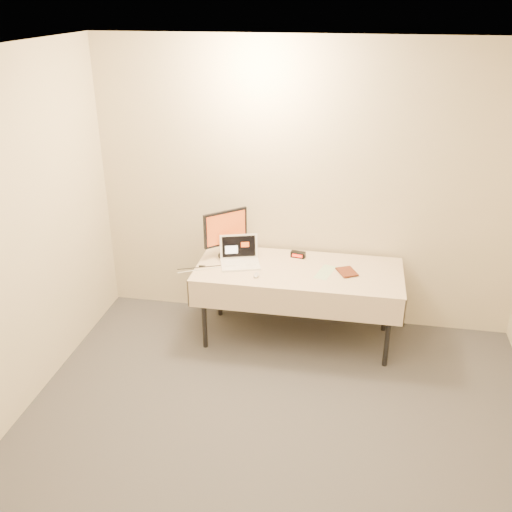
% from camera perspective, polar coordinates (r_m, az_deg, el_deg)
% --- Properties ---
extents(ground, '(5.00, 5.00, 0.00)m').
position_cam_1_polar(ground, '(3.99, 0.32, -24.22)').
color(ground, '#414146').
rests_on(ground, ground).
extents(back_wall, '(4.00, 0.10, 2.70)m').
position_cam_1_polar(back_wall, '(5.35, 5.07, 6.72)').
color(back_wall, beige).
rests_on(back_wall, ground).
extents(table, '(1.86, 0.81, 0.74)m').
position_cam_1_polar(table, '(5.19, 4.29, -1.91)').
color(table, black).
rests_on(table, ground).
extents(laptop, '(0.42, 0.38, 0.24)m').
position_cam_1_polar(laptop, '(5.24, -1.65, -0.11)').
color(laptop, white).
rests_on(laptop, table).
extents(monitor, '(0.35, 0.31, 0.46)m').
position_cam_1_polar(monitor, '(5.30, -3.06, 2.61)').
color(monitor, black).
rests_on(monitor, table).
extents(book, '(0.14, 0.08, 0.20)m').
position_cam_1_polar(book, '(5.07, 8.39, -0.80)').
color(book, maroon).
rests_on(book, table).
extents(alarm_clock, '(0.14, 0.08, 0.06)m').
position_cam_1_polar(alarm_clock, '(5.38, 4.22, 0.15)').
color(alarm_clock, black).
rests_on(alarm_clock, table).
extents(clicker, '(0.05, 0.10, 0.02)m').
position_cam_1_polar(clicker, '(5.01, 0.04, -1.91)').
color(clicker, '#BBBBBE').
rests_on(clicker, table).
extents(paper_form, '(0.19, 0.32, 0.00)m').
position_cam_1_polar(paper_form, '(5.13, 6.93, -1.62)').
color(paper_form, '#AFD5A9').
rests_on(paper_form, table).
extents(usb_dongle, '(0.06, 0.02, 0.01)m').
position_cam_1_polar(usb_dongle, '(5.21, -5.41, -1.02)').
color(usb_dongle, black).
rests_on(usb_dongle, table).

